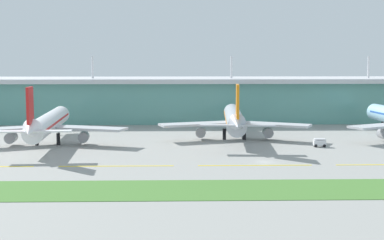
% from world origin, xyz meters
% --- Properties ---
extents(ground_plane, '(600.00, 600.00, 0.00)m').
position_xyz_m(ground_plane, '(0.00, 0.00, 0.00)').
color(ground_plane, gray).
extents(terminal_building, '(288.00, 34.00, 26.97)m').
position_xyz_m(terminal_building, '(-0.00, 95.46, 9.18)').
color(terminal_building, '#5B9E93').
rests_on(terminal_building, ground).
extents(airliner_near_middle, '(48.73, 62.64, 18.90)m').
position_xyz_m(airliner_near_middle, '(-61.33, 31.33, 6.45)').
color(airliner_near_middle, white).
rests_on(airliner_near_middle, ground).
extents(airliner_center, '(48.70, 58.95, 18.90)m').
position_xyz_m(airliner_center, '(-3.59, 41.32, 6.44)').
color(airliner_center, '#ADB2BC').
rests_on(airliner_center, ground).
extents(taxiway_stripe_mid_west, '(28.00, 0.70, 0.04)m').
position_xyz_m(taxiway_stripe_mid_west, '(-37.00, -4.57, 0.02)').
color(taxiway_stripe_mid_west, yellow).
rests_on(taxiway_stripe_mid_west, ground).
extents(taxiway_stripe_centre, '(28.00, 0.70, 0.04)m').
position_xyz_m(taxiway_stripe_centre, '(-3.00, -4.57, 0.02)').
color(taxiway_stripe_centre, yellow).
rests_on(taxiway_stripe_centre, ground).
extents(grass_verge, '(300.00, 18.00, 0.10)m').
position_xyz_m(grass_verge, '(0.00, -30.46, 0.05)').
color(grass_verge, '#477A33').
rests_on(grass_verge, ground).
extents(baggage_cart, '(3.66, 2.09, 2.48)m').
position_xyz_m(baggage_cart, '(20.11, 24.27, 1.26)').
color(baggage_cart, silver).
rests_on(baggage_cart, ground).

